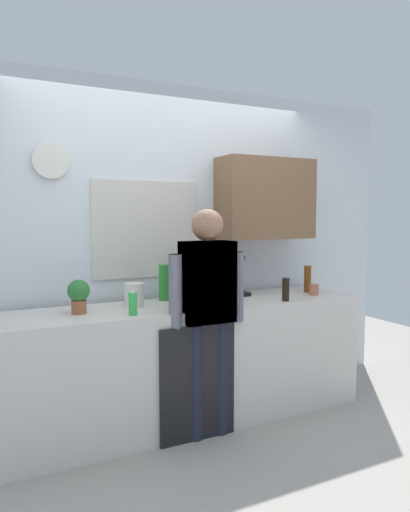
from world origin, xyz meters
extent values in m
plane|color=#9E998E|center=(0.00, 0.00, 0.00)|extent=(8.00, 8.00, 0.00)
cube|color=beige|center=(0.00, 0.30, 0.45)|extent=(2.77, 0.64, 0.90)
cube|color=black|center=(-0.09, -0.03, 0.40)|extent=(0.56, 0.02, 0.81)
cube|color=silver|center=(0.00, 0.73, 1.30)|extent=(4.37, 0.10, 2.60)
cube|color=beige|center=(-0.20, 0.67, 1.45)|extent=(0.86, 0.02, 0.76)
cube|color=#8CA5C6|center=(-0.20, 0.67, 1.45)|extent=(0.80, 0.02, 0.70)
cube|color=brown|center=(0.82, 0.52, 1.70)|extent=(0.84, 0.32, 0.68)
cylinder|color=silver|center=(-0.92, 0.66, 1.95)|extent=(0.26, 0.03, 0.26)
cube|color=black|center=(0.49, 0.46, 0.91)|extent=(0.20, 0.20, 0.03)
cube|color=black|center=(0.49, 0.52, 1.07)|extent=(0.18, 0.08, 0.28)
cylinder|color=black|center=(0.49, 0.43, 0.98)|extent=(0.11, 0.11, 0.11)
cylinder|color=black|center=(0.49, 0.46, 1.21)|extent=(0.17, 0.17, 0.03)
cylinder|color=black|center=(0.71, 0.06, 0.99)|extent=(0.06, 0.06, 0.18)
cylinder|color=brown|center=(1.13, 0.32, 1.01)|extent=(0.06, 0.06, 0.23)
cylinder|color=#2D8C33|center=(-0.11, 0.51, 1.04)|extent=(0.09, 0.09, 0.28)
cylinder|color=#3351B2|center=(0.19, 0.10, 0.95)|extent=(0.08, 0.08, 0.10)
cylinder|color=#B26647|center=(1.08, 0.18, 0.94)|extent=(0.08, 0.08, 0.09)
cylinder|color=yellow|center=(0.00, 0.08, 0.94)|extent=(0.07, 0.07, 0.08)
cylinder|color=#9E5638|center=(-0.81, 0.31, 0.94)|extent=(0.10, 0.10, 0.09)
sphere|color=#2D7233|center=(-0.81, 0.31, 1.05)|extent=(0.15, 0.15, 0.15)
cylinder|color=green|center=(-0.50, 0.10, 0.97)|extent=(0.06, 0.06, 0.15)
cone|color=white|center=(-0.50, 0.10, 1.06)|extent=(0.02, 0.02, 0.03)
cylinder|color=silver|center=(-0.40, 0.38, 0.98)|extent=(0.14, 0.14, 0.17)
cylinder|color=black|center=(-0.10, 0.00, 0.41)|extent=(0.12, 0.12, 0.82)
cylinder|color=black|center=(0.10, 0.00, 0.41)|extent=(0.12, 0.12, 0.82)
cube|color=#D85959|center=(0.00, 0.00, 1.10)|extent=(0.36, 0.20, 0.56)
sphere|color=#D8AD8C|center=(0.00, 0.00, 1.49)|extent=(0.22, 0.22, 0.22)
cylinder|color=#D85959|center=(-0.24, 0.00, 1.05)|extent=(0.09, 0.09, 0.50)
cylinder|color=#D85959|center=(0.24, 0.00, 1.05)|extent=(0.09, 0.09, 0.50)
cylinder|color=#3F4766|center=(-0.10, 0.00, 0.41)|extent=(0.12, 0.12, 0.82)
cylinder|color=#3F4766|center=(0.10, 0.00, 0.41)|extent=(0.12, 0.12, 0.82)
cube|color=silver|center=(0.00, 0.00, 1.10)|extent=(0.36, 0.20, 0.56)
sphere|color=#D8AD8C|center=(0.00, 0.00, 1.49)|extent=(0.22, 0.22, 0.22)
cylinder|color=silver|center=(-0.24, 0.00, 1.05)|extent=(0.09, 0.09, 0.50)
cylinder|color=silver|center=(0.24, 0.00, 1.05)|extent=(0.09, 0.09, 0.50)
camera|label=1|loc=(-1.47, -2.87, 1.56)|focal=33.13mm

